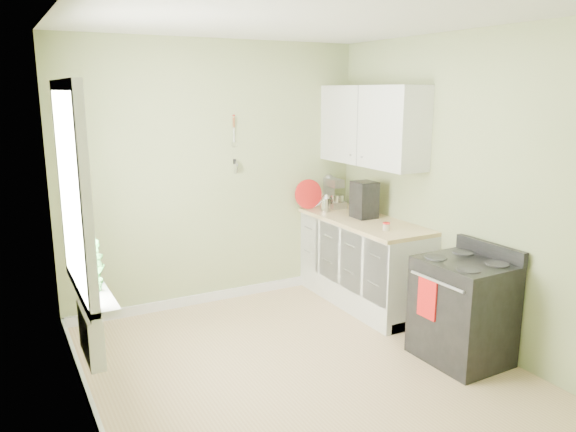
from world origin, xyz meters
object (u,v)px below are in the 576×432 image
coffee_maker (364,201)px  stove (463,310)px  stand_mixer (334,194)px  kettle (326,203)px

coffee_maker → stove: bearing=-92.0°
stove → coffee_maker: 1.63m
stand_mixer → stove: bearing=-91.9°
coffee_maker → stand_mixer: bearing=88.3°
stove → kettle: size_ratio=5.13×
stand_mixer → coffee_maker: 0.61m
stand_mixer → coffee_maker: bearing=-91.7°
stand_mixer → coffee_maker: size_ratio=0.95×
stand_mixer → kettle: size_ratio=1.89×
kettle → coffee_maker: coffee_maker is taller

